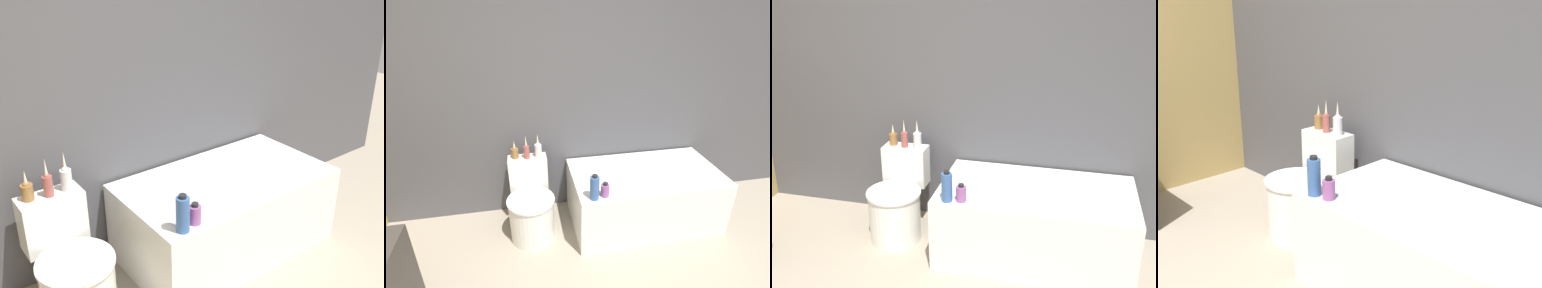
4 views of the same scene
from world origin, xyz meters
TOP-DOWN VIEW (x-y plane):
  - wall_back_tiled at (0.00, 2.07)m, footprint 6.40×0.06m
  - bathtub at (0.87, 1.63)m, footprint 1.42×0.78m
  - toilet at (-0.24, 1.64)m, footprint 0.43×0.59m
  - vase_gold at (-0.34, 1.88)m, footprint 0.07×0.07m
  - vase_silver at (-0.24, 1.85)m, footprint 0.06×0.06m
  - vase_bronze at (-0.13, 1.86)m, footprint 0.07×0.07m
  - shampoo_bottle_tall at (0.28, 1.30)m, footprint 0.08×0.08m
  - shampoo_bottle_short at (0.38, 1.32)m, footprint 0.07×0.07m

SIDE VIEW (x-z plane):
  - bathtub at x=0.87m, z-range 0.00..0.56m
  - toilet at x=-0.24m, z-range -0.06..0.63m
  - shampoo_bottle_short at x=0.38m, z-range 0.55..0.68m
  - shampoo_bottle_tall at x=0.28m, z-range 0.55..0.77m
  - vase_gold at x=-0.34m, z-range 0.66..0.84m
  - vase_silver at x=-0.24m, z-range 0.65..0.89m
  - vase_bronze at x=-0.13m, z-range 0.65..0.89m
  - wall_back_tiled at x=0.00m, z-range 0.00..2.60m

